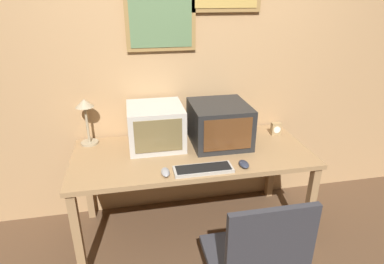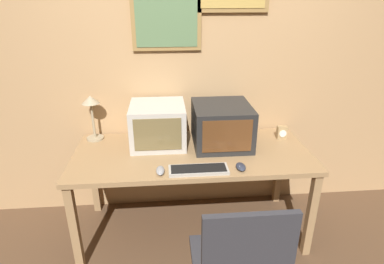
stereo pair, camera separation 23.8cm
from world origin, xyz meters
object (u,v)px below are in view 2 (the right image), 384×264
Objects in this scene: mouse_near_keyboard at (241,167)px; desk_clock at (282,132)px; monitor_left at (158,124)px; keyboard_main at (199,170)px; monitor_right at (222,125)px; mouse_far_corner at (160,170)px; desk_lamp at (91,108)px.

mouse_near_keyboard is 1.05× the size of desk_clock.
monitor_left is 0.57m from keyboard_main.
monitor_right is 4.44× the size of desk_clock.
monitor_left is at bearing 91.69° from mouse_far_corner.
monitor_left is 0.50m from monitor_right.
monitor_right is 4.06× the size of mouse_far_corner.
monitor_left is 1.02m from desk_clock.
desk_lamp reaches higher than keyboard_main.
monitor_right is 0.66m from mouse_far_corner.
mouse_near_keyboard reaches higher than keyboard_main.
desk_lamp is (-0.52, 0.13, 0.10)m from monitor_left.
monitor_right is at bearing 61.91° from keyboard_main.
monitor_left is 3.65× the size of mouse_far_corner.
keyboard_main is 3.44× the size of mouse_far_corner.
monitor_right is 0.45m from mouse_near_keyboard.
keyboard_main is 3.76× the size of desk_clock.
mouse_far_corner is 1.11m from desk_clock.
mouse_near_keyboard is at bearing 0.31° from mouse_far_corner.
mouse_far_corner is 0.32× the size of desk_lamp.
monitor_right is (0.50, -0.05, -0.00)m from monitor_left.
monitor_right is 4.25× the size of mouse_near_keyboard.
desk_lamp reaches higher than mouse_near_keyboard.
monitor_right is 0.53m from desk_clock.
mouse_far_corner is at bearing -139.02° from monitor_right.
desk_lamp is at bearing 175.31° from desk_clock.
desk_clock reaches higher than mouse_near_keyboard.
monitor_left is 0.49m from mouse_far_corner.
keyboard_main is (0.27, -0.47, -0.15)m from monitor_left.
desk_clock reaches higher than mouse_far_corner.
desk_clock is 0.29× the size of desk_lamp.
monitor_left is at bearing -179.90° from desk_clock.
monitor_right is at bearing 98.96° from mouse_near_keyboard.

